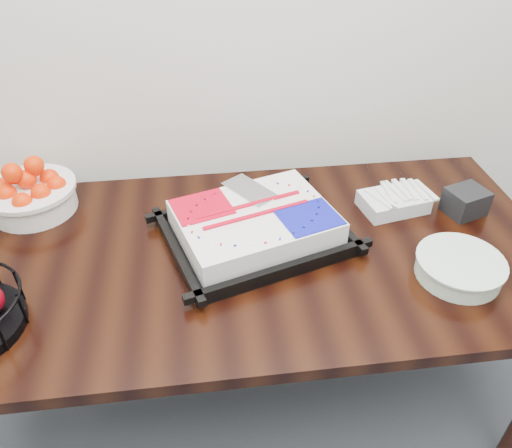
{
  "coord_description": "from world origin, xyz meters",
  "views": [
    {
      "loc": [
        -0.15,
        0.86,
        1.72
      ],
      "look_at": [
        -0.0,
        2.02,
        0.83
      ],
      "focal_mm": 35.0,
      "sensor_mm": 36.0,
      "label": 1
    }
  ],
  "objects": [
    {
      "name": "table",
      "position": [
        0.0,
        2.0,
        0.66
      ],
      "size": [
        1.8,
        0.9,
        0.75
      ],
      "color": "black",
      "rests_on": "ground"
    },
    {
      "name": "cake_tray",
      "position": [
        -0.0,
        2.05,
        0.8
      ],
      "size": [
        0.61,
        0.54,
        0.11
      ],
      "color": "black",
      "rests_on": "table"
    },
    {
      "name": "tangerine_bowl",
      "position": [
        -0.71,
        2.3,
        0.83
      ],
      "size": [
        0.29,
        0.29,
        0.18
      ],
      "color": "white",
      "rests_on": "table"
    },
    {
      "name": "plate_stack",
      "position": [
        0.54,
        1.81,
        0.78
      ],
      "size": [
        0.24,
        0.24,
        0.06
      ],
      "color": "white",
      "rests_on": "table"
    },
    {
      "name": "fork_bag",
      "position": [
        0.47,
        2.15,
        0.78
      ],
      "size": [
        0.23,
        0.17,
        0.06
      ],
      "color": "silver",
      "rests_on": "table"
    },
    {
      "name": "napkin_box",
      "position": [
        0.7,
        2.1,
        0.79
      ],
      "size": [
        0.15,
        0.13,
        0.09
      ],
      "primitive_type": "cube",
      "rotation": [
        0.0,
        0.0,
        0.31
      ],
      "color": "black",
      "rests_on": "table"
    }
  ]
}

